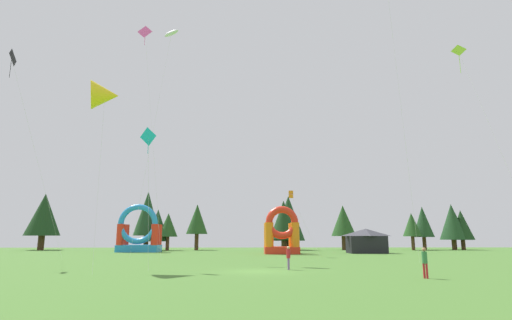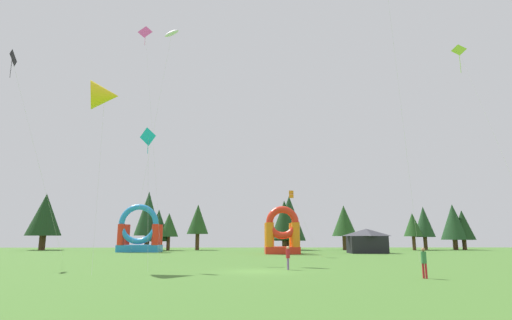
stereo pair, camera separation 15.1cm
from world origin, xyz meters
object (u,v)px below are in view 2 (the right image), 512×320
(person_far_side, at_px, (288,256))
(inflatable_red_slide, at_px, (139,235))
(kite_white_parafoil, at_px, (172,34))
(person_near_camera, at_px, (424,260))
(kite_orange_box, at_px, (291,194))
(kite_pink_diamond, at_px, (146,35))
(inflatable_orange_dome, at_px, (282,236))
(kite_cyan_diamond, at_px, (149,138))
(kite_black_diamond, at_px, (11,60))
(festival_tent, at_px, (367,241))
(kite_lime_diamond, at_px, (459,53))
(kite_yellow_delta, at_px, (105,95))

(person_far_side, xyz_separation_m, inflatable_red_slide, (-19.79, 33.23, 1.59))
(kite_white_parafoil, bearing_deg, person_near_camera, -45.50)
(kite_orange_box, height_order, kite_pink_diamond, kite_pink_diamond)
(kite_pink_diamond, height_order, inflatable_orange_dome, kite_pink_diamond)
(kite_cyan_diamond, distance_m, inflatable_red_slide, 34.04)
(kite_black_diamond, distance_m, festival_tent, 48.57)
(kite_lime_diamond, xyz_separation_m, person_far_side, (-17.43, -6.06, -18.70))
(kite_lime_diamond, xyz_separation_m, kite_yellow_delta, (-32.18, -4.11, -5.93))
(kite_lime_diamond, distance_m, inflatable_orange_dome, 31.10)
(kite_black_diamond, relative_size, kite_white_parafoil, 0.77)
(kite_pink_diamond, distance_m, inflatable_orange_dome, 31.38)
(kite_pink_diamond, bearing_deg, inflatable_red_slide, 103.65)
(kite_orange_box, bearing_deg, kite_cyan_diamond, -125.67)
(kite_white_parafoil, distance_m, inflatable_red_slide, 31.32)
(kite_pink_diamond, relative_size, kite_cyan_diamond, 2.53)
(inflatable_orange_dome, relative_size, inflatable_red_slide, 0.89)
(kite_pink_diamond, relative_size, kite_yellow_delta, 1.78)
(kite_black_diamond, relative_size, person_far_side, 11.94)
(kite_cyan_diamond, height_order, person_near_camera, kite_cyan_diamond)
(inflatable_orange_dome, bearing_deg, kite_black_diamond, -144.44)
(kite_white_parafoil, bearing_deg, kite_lime_diamond, -13.93)
(kite_pink_diamond, distance_m, festival_tent, 40.44)
(kite_yellow_delta, height_order, person_near_camera, kite_yellow_delta)
(festival_tent, bearing_deg, kite_pink_diamond, -154.39)
(kite_orange_box, distance_m, kite_white_parafoil, 23.79)
(kite_pink_diamond, relative_size, person_far_side, 16.04)
(kite_black_diamond, xyz_separation_m, person_near_camera, (33.10, -13.01, -18.10))
(kite_cyan_diamond, relative_size, inflatable_orange_dome, 1.63)
(kite_cyan_diamond, xyz_separation_m, festival_tent, (24.75, 27.21, -8.26))
(kite_lime_diamond, distance_m, kite_white_parafoil, 30.79)
(kite_lime_diamond, distance_m, person_far_side, 26.28)
(person_near_camera, relative_size, inflatable_orange_dome, 0.27)
(kite_pink_diamond, height_order, kite_yellow_delta, kite_pink_diamond)
(kite_lime_diamond, bearing_deg, festival_tent, 98.73)
(kite_orange_box, xyz_separation_m, inflatable_orange_dome, (-0.65, 7.10, -5.01))
(kite_black_diamond, xyz_separation_m, kite_white_parafoil, (13.96, 6.47, 6.34))
(kite_white_parafoil, distance_m, inflatable_orange_dome, 29.85)
(kite_white_parafoil, bearing_deg, person_far_side, -48.21)
(person_far_side, relative_size, inflatable_orange_dome, 0.26)
(kite_cyan_diamond, bearing_deg, kite_yellow_delta, 170.13)
(person_near_camera, bearing_deg, inflatable_orange_dome, 149.20)
(kite_lime_diamond, bearing_deg, kite_yellow_delta, -172.73)
(kite_pink_diamond, bearing_deg, inflatable_orange_dome, 35.64)
(person_near_camera, bearing_deg, kite_orange_box, 150.40)
(kite_pink_diamond, xyz_separation_m, kite_black_diamond, (-10.65, -7.58, -6.78))
(kite_cyan_diamond, bearing_deg, person_far_side, -6.66)
(kite_orange_box, relative_size, kite_pink_diamond, 0.30)
(kite_white_parafoil, relative_size, person_far_side, 15.57)
(kite_pink_diamond, xyz_separation_m, kite_cyan_diamond, (4.48, -13.20, -15.92))
(kite_cyan_diamond, bearing_deg, festival_tent, 47.71)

